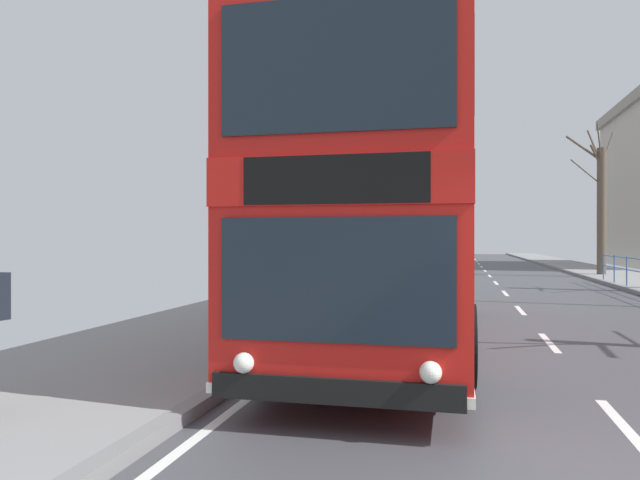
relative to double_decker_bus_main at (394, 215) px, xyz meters
name	(u,v)px	position (x,y,z in m)	size (l,w,h in m)	color
double_decker_bus_main	(394,215)	(0.00, 0.00, 0.00)	(2.75, 11.29, 4.36)	red
bare_tree_far_01	(601,206)	(7.95, 19.73, 1.14)	(2.40, 2.52, 7.26)	brown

